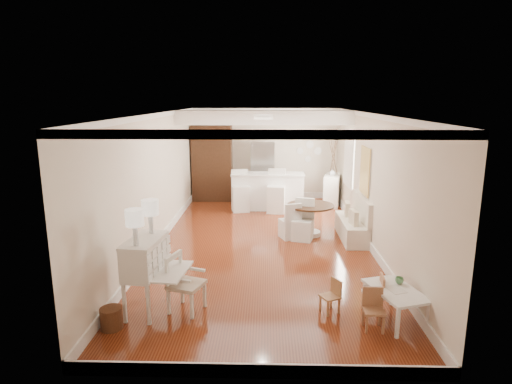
{
  "coord_description": "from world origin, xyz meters",
  "views": [
    {
      "loc": [
        0.07,
        -8.77,
        3.11
      ],
      "look_at": [
        -0.16,
        0.3,
        1.11
      ],
      "focal_mm": 30.0,
      "sensor_mm": 36.0,
      "label": 1
    }
  ],
  "objects_px": {
    "kids_table": "(395,305)",
    "dining_table": "(310,220)",
    "breakfast_counter": "(268,191)",
    "bar_stool_right": "(276,191)",
    "secretary_bureau": "(146,275)",
    "fridge": "(274,172)",
    "kids_chair_b": "(373,294)",
    "slip_chair_far": "(290,220)",
    "kids_chair_a": "(330,296)",
    "pantry_cabinet": "(212,163)",
    "slip_chair_near": "(303,220)",
    "sideboard": "(332,190)",
    "bar_stool_left": "(240,191)",
    "kids_chair_c": "(374,310)",
    "wicker_basket": "(111,318)",
    "gustavian_armchair": "(186,283)"
  },
  "relations": [
    {
      "from": "slip_chair_near",
      "to": "bar_stool_right",
      "type": "bearing_deg",
      "value": 119.34
    },
    {
      "from": "slip_chair_near",
      "to": "bar_stool_right",
      "type": "xyz_separation_m",
      "value": [
        -0.55,
        2.33,
        0.14
      ]
    },
    {
      "from": "kids_chair_a",
      "to": "slip_chair_far",
      "type": "bearing_deg",
      "value": 159.93
    },
    {
      "from": "kids_table",
      "to": "dining_table",
      "type": "relative_size",
      "value": 0.88
    },
    {
      "from": "slip_chair_near",
      "to": "pantry_cabinet",
      "type": "relative_size",
      "value": 0.4
    },
    {
      "from": "bar_stool_left",
      "to": "bar_stool_right",
      "type": "bearing_deg",
      "value": -17.72
    },
    {
      "from": "gustavian_armchair",
      "to": "slip_chair_near",
      "type": "height_order",
      "value": "slip_chair_near"
    },
    {
      "from": "bar_stool_left",
      "to": "bar_stool_right",
      "type": "xyz_separation_m",
      "value": [
        0.99,
        -0.12,
        0.02
      ]
    },
    {
      "from": "secretary_bureau",
      "to": "dining_table",
      "type": "relative_size",
      "value": 1.05
    },
    {
      "from": "secretary_bureau",
      "to": "breakfast_counter",
      "type": "relative_size",
      "value": 0.55
    },
    {
      "from": "slip_chair_far",
      "to": "breakfast_counter",
      "type": "height_order",
      "value": "breakfast_counter"
    },
    {
      "from": "gustavian_armchair",
      "to": "slip_chair_near",
      "type": "xyz_separation_m",
      "value": [
        1.99,
        3.32,
        0.03
      ]
    },
    {
      "from": "dining_table",
      "to": "bar_stool_left",
      "type": "distance_m",
      "value": 2.76
    },
    {
      "from": "kids_chair_a",
      "to": "kids_chair_b",
      "type": "relative_size",
      "value": 0.85
    },
    {
      "from": "kids_chair_c",
      "to": "kids_table",
      "type": "bearing_deg",
      "value": 37.66
    },
    {
      "from": "secretary_bureau",
      "to": "dining_table",
      "type": "height_order",
      "value": "secretary_bureau"
    },
    {
      "from": "kids_chair_c",
      "to": "bar_stool_left",
      "type": "bearing_deg",
      "value": 110.64
    },
    {
      "from": "dining_table",
      "to": "bar_stool_right",
      "type": "relative_size",
      "value": 0.9
    },
    {
      "from": "kids_chair_a",
      "to": "bar_stool_right",
      "type": "height_order",
      "value": "bar_stool_right"
    },
    {
      "from": "slip_chair_near",
      "to": "kids_table",
      "type": "bearing_deg",
      "value": -57.79
    },
    {
      "from": "gustavian_armchair",
      "to": "kids_chair_b",
      "type": "height_order",
      "value": "gustavian_armchair"
    },
    {
      "from": "slip_chair_near",
      "to": "bar_stool_left",
      "type": "height_order",
      "value": "bar_stool_left"
    },
    {
      "from": "breakfast_counter",
      "to": "wicker_basket",
      "type": "bearing_deg",
      "value": -108.12
    },
    {
      "from": "wicker_basket",
      "to": "kids_chair_a",
      "type": "relative_size",
      "value": 0.58
    },
    {
      "from": "sideboard",
      "to": "kids_table",
      "type": "bearing_deg",
      "value": -77.19
    },
    {
      "from": "pantry_cabinet",
      "to": "gustavian_armchair",
      "type": "bearing_deg",
      "value": -86.02
    },
    {
      "from": "kids_chair_b",
      "to": "kids_table",
      "type": "bearing_deg",
      "value": 57.68
    },
    {
      "from": "fridge",
      "to": "pantry_cabinet",
      "type": "bearing_deg",
      "value": 179.1
    },
    {
      "from": "breakfast_counter",
      "to": "gustavian_armchair",
      "type": "bearing_deg",
      "value": -101.3
    },
    {
      "from": "secretary_bureau",
      "to": "sideboard",
      "type": "height_order",
      "value": "secretary_bureau"
    },
    {
      "from": "gustavian_armchair",
      "to": "wicker_basket",
      "type": "distance_m",
      "value": 1.12
    },
    {
      "from": "slip_chair_near",
      "to": "bar_stool_left",
      "type": "xyz_separation_m",
      "value": [
        -1.54,
        2.45,
        0.12
      ]
    },
    {
      "from": "breakfast_counter",
      "to": "bar_stool_right",
      "type": "height_order",
      "value": "bar_stool_right"
    },
    {
      "from": "slip_chair_far",
      "to": "sideboard",
      "type": "distance_m",
      "value": 3.37
    },
    {
      "from": "secretary_bureau",
      "to": "fridge",
      "type": "height_order",
      "value": "fridge"
    },
    {
      "from": "kids_chair_b",
      "to": "slip_chair_far",
      "type": "height_order",
      "value": "slip_chair_far"
    },
    {
      "from": "kids_chair_b",
      "to": "kids_chair_c",
      "type": "height_order",
      "value": "kids_chair_b"
    },
    {
      "from": "bar_stool_left",
      "to": "dining_table",
      "type": "bearing_deg",
      "value": -61.94
    },
    {
      "from": "dining_table",
      "to": "slip_chair_far",
      "type": "relative_size",
      "value": 1.28
    },
    {
      "from": "kids_chair_b",
      "to": "sideboard",
      "type": "height_order",
      "value": "sideboard"
    },
    {
      "from": "gustavian_armchair",
      "to": "kids_chair_c",
      "type": "bearing_deg",
      "value": -80.74
    },
    {
      "from": "wicker_basket",
      "to": "breakfast_counter",
      "type": "relative_size",
      "value": 0.15
    },
    {
      "from": "kids_table",
      "to": "dining_table",
      "type": "xyz_separation_m",
      "value": [
        -0.82,
        3.85,
        0.13
      ]
    },
    {
      "from": "kids_table",
      "to": "bar_stool_left",
      "type": "xyz_separation_m",
      "value": [
        -2.56,
        5.98,
        0.34
      ]
    },
    {
      "from": "slip_chair_far",
      "to": "bar_stool_left",
      "type": "bearing_deg",
      "value": -82.95
    },
    {
      "from": "fridge",
      "to": "gustavian_armchair",
      "type": "bearing_deg",
      "value": -101.22
    },
    {
      "from": "kids_chair_a",
      "to": "slip_chair_far",
      "type": "xyz_separation_m",
      "value": [
        -0.41,
        3.44,
        0.16
      ]
    },
    {
      "from": "kids_chair_c",
      "to": "kids_chair_a",
      "type": "bearing_deg",
      "value": 139.26
    },
    {
      "from": "gustavian_armchair",
      "to": "dining_table",
      "type": "height_order",
      "value": "gustavian_armchair"
    },
    {
      "from": "bar_stool_left",
      "to": "pantry_cabinet",
      "type": "relative_size",
      "value": 0.5
    }
  ]
}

